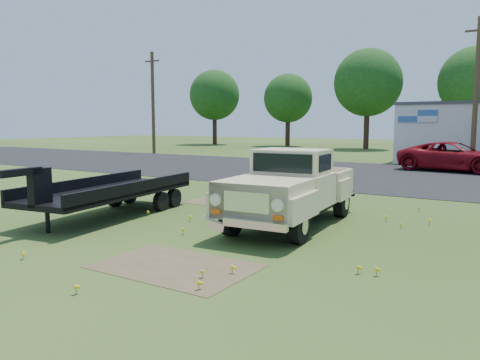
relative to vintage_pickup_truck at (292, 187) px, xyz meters
name	(u,v)px	position (x,y,z in m)	size (l,w,h in m)	color
ground	(205,228)	(-1.78, -1.48, -1.03)	(140.00, 140.00, 0.00)	#2A4416
asphalt_lot	(373,175)	(-1.78, 13.52, -1.03)	(90.00, 14.00, 0.02)	black
dirt_patch_a	(175,267)	(-0.28, -4.48, -1.03)	(3.00, 2.00, 0.01)	brown
dirt_patch_b	(219,202)	(-3.78, 2.02, -1.03)	(2.20, 1.60, 0.01)	brown
utility_pole_west	(153,102)	(-23.78, 20.52, 3.57)	(1.60, 0.30, 9.00)	#453120
utility_pole_mid	(476,92)	(2.22, 20.52, 3.57)	(1.60, 0.30, 9.00)	#453120
treeline_a	(214,95)	(-29.78, 38.52, 5.27)	(6.40, 6.40, 9.52)	#332017
treeline_b	(288,98)	(-19.78, 39.52, 4.64)	(5.76, 5.76, 8.57)	#332017
treeline_c	(368,83)	(-9.78, 38.02, 5.91)	(7.04, 7.04, 10.47)	#332017
treeline_d	(475,82)	(0.22, 39.02, 5.59)	(6.72, 6.72, 10.00)	#332017
vintage_pickup_truck	(292,187)	(0.00, 0.00, 0.00)	(2.20, 5.67, 2.06)	beige
flatbed_trailer	(110,188)	(-5.08, -1.71, -0.18)	(2.07, 6.21, 1.69)	black
red_pickup	(454,157)	(1.56, 17.76, -0.20)	(2.75, 5.96, 1.66)	maroon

